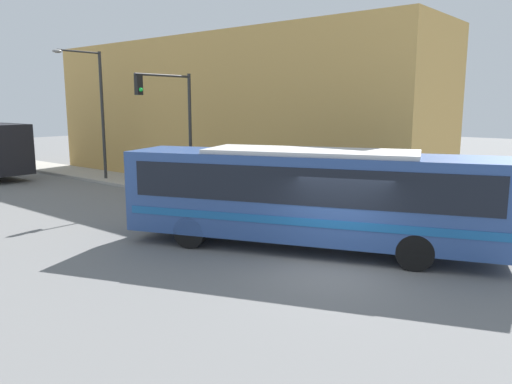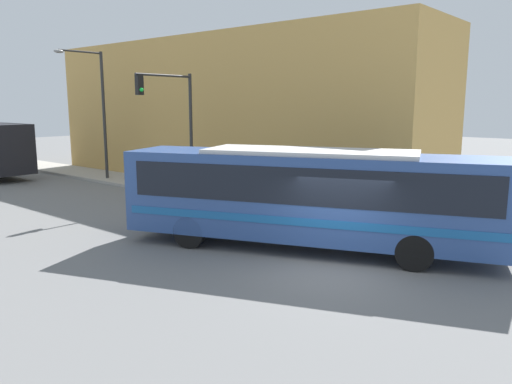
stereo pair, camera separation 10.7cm
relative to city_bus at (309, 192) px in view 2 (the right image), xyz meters
The scene contains 9 objects.
ground_plane 2.72m from the city_bus, 125.10° to the right, with size 120.00×120.00×0.00m, color slate.
sidewalk 19.05m from the city_bus, 75.42° to the left, with size 2.85×70.00×0.15m.
building_facade 15.35m from the city_bus, 52.67° to the left, with size 6.00×25.41×8.25m.
city_bus is the anchor object (origin of this frame).
fire_hydrant 5.12m from the city_bus, 37.00° to the left, with size 0.25×0.34×0.70m.
traffic_light_pole 10.47m from the city_bus, 72.73° to the left, with size 3.28×0.35×5.82m.
parking_meter 9.62m from the city_bus, 65.69° to the left, with size 0.14×0.14×1.36m.
street_lamp 17.93m from the city_bus, 77.63° to the left, with size 2.95×0.28×7.34m.
pedestrian_near_corner 9.06m from the city_bus, 53.98° to the left, with size 0.34×0.34×1.59m.
Camera 2 is at (-11.58, -6.87, 4.55)m, focal length 35.00 mm.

